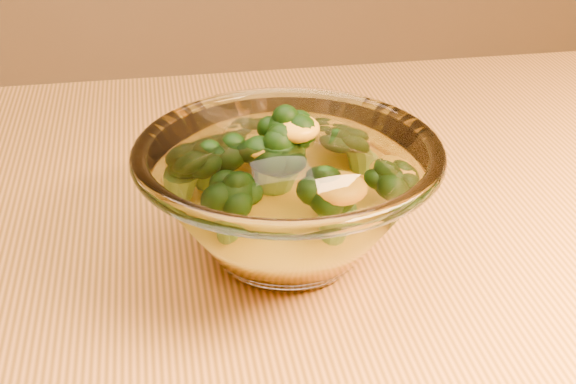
% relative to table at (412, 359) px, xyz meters
% --- Properties ---
extents(table, '(1.20, 0.80, 0.75)m').
position_rel_table_xyz_m(table, '(0.00, 0.00, 0.00)').
color(table, '#D68B40').
rests_on(table, ground).
extents(glass_bowl, '(0.21, 0.21, 0.09)m').
position_rel_table_xyz_m(glass_bowl, '(-0.10, 0.02, 0.15)').
color(glass_bowl, white).
rests_on(glass_bowl, table).
extents(cheese_sauce, '(0.12, 0.12, 0.03)m').
position_rel_table_xyz_m(cheese_sauce, '(-0.10, 0.02, 0.13)').
color(cheese_sauce, '#FFB115').
rests_on(cheese_sauce, glass_bowl).
extents(broccoli_heap, '(0.16, 0.14, 0.07)m').
position_rel_table_xyz_m(broccoli_heap, '(-0.10, 0.03, 0.16)').
color(broccoli_heap, black).
rests_on(broccoli_heap, cheese_sauce).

